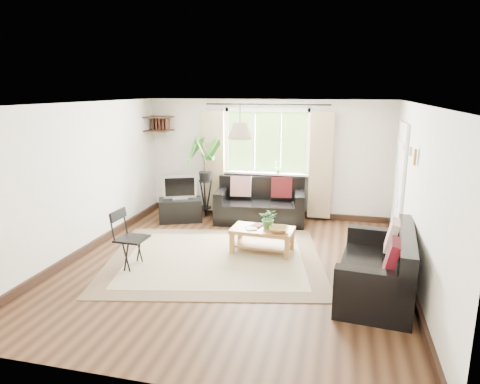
% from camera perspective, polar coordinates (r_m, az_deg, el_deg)
% --- Properties ---
extents(floor, '(5.50, 5.50, 0.00)m').
position_cam_1_polar(floor, '(6.55, -0.84, -9.77)').
color(floor, black).
rests_on(floor, ground).
extents(ceiling, '(5.50, 5.50, 0.00)m').
position_cam_1_polar(ceiling, '(6.02, -0.92, 11.70)').
color(ceiling, white).
rests_on(ceiling, floor).
extents(wall_back, '(5.00, 0.02, 2.40)m').
position_cam_1_polar(wall_back, '(8.82, 3.62, 4.44)').
color(wall_back, white).
rests_on(wall_back, floor).
extents(wall_front, '(5.00, 0.02, 2.40)m').
position_cam_1_polar(wall_front, '(3.70, -11.73, -8.93)').
color(wall_front, white).
rests_on(wall_front, floor).
extents(wall_left, '(0.02, 5.50, 2.40)m').
position_cam_1_polar(wall_left, '(7.21, -20.51, 1.53)').
color(wall_left, white).
rests_on(wall_left, floor).
extents(wall_right, '(0.02, 5.50, 2.40)m').
position_cam_1_polar(wall_right, '(6.07, 22.63, -0.80)').
color(wall_right, white).
rests_on(wall_right, floor).
extents(rug, '(3.80, 3.44, 0.02)m').
position_cam_1_polar(rug, '(6.79, -3.34, -8.83)').
color(rug, beige).
rests_on(rug, floor).
extents(window, '(2.50, 0.16, 2.16)m').
position_cam_1_polar(window, '(8.73, 3.60, 6.67)').
color(window, white).
rests_on(window, wall_back).
extents(door, '(0.06, 0.96, 2.06)m').
position_cam_1_polar(door, '(7.75, 20.45, 0.82)').
color(door, silver).
rests_on(door, wall_right).
extents(corner_shelf, '(0.50, 0.50, 0.34)m').
position_cam_1_polar(corner_shelf, '(9.16, -10.77, 8.93)').
color(corner_shelf, black).
rests_on(corner_shelf, wall_back).
extents(pendant_lamp, '(0.36, 0.36, 0.54)m').
position_cam_1_polar(pendant_lamp, '(6.43, -0.00, 8.70)').
color(pendant_lamp, beige).
rests_on(pendant_lamp, ceiling).
extents(wall_sconce, '(0.12, 0.12, 0.28)m').
position_cam_1_polar(wall_sconce, '(6.25, 22.05, 4.71)').
color(wall_sconce, beige).
rests_on(wall_sconce, wall_right).
extents(sofa_back, '(1.83, 1.05, 0.82)m').
position_cam_1_polar(sofa_back, '(8.51, 2.71, -1.31)').
color(sofa_back, black).
rests_on(sofa_back, floor).
extents(sofa_right, '(1.82, 1.04, 0.82)m').
position_cam_1_polar(sofa_right, '(5.84, 17.68, -9.08)').
color(sofa_right, black).
rests_on(sofa_right, floor).
extents(coffee_table, '(1.02, 0.60, 0.41)m').
position_cam_1_polar(coffee_table, '(6.99, 3.00, -6.45)').
color(coffee_table, brown).
rests_on(coffee_table, floor).
extents(table_plant, '(0.30, 0.26, 0.33)m').
position_cam_1_polar(table_plant, '(6.90, 3.86, -3.51)').
color(table_plant, '#34702D').
rests_on(table_plant, coffee_table).
extents(bowl, '(0.33, 0.33, 0.08)m').
position_cam_1_polar(bowl, '(6.77, 5.22, -5.00)').
color(bowl, olive).
rests_on(bowl, coffee_table).
extents(book_a, '(0.24, 0.27, 0.02)m').
position_cam_1_polar(book_a, '(6.90, 0.79, -4.83)').
color(book_a, white).
rests_on(book_a, coffee_table).
extents(book_b, '(0.22, 0.26, 0.02)m').
position_cam_1_polar(book_b, '(7.07, 1.67, -4.37)').
color(book_b, '#572723').
rests_on(book_b, coffee_table).
extents(tv_stand, '(0.96, 0.76, 0.45)m').
position_cam_1_polar(tv_stand, '(8.69, -7.93, -2.37)').
color(tv_stand, black).
rests_on(tv_stand, floor).
extents(tv, '(0.68, 0.44, 0.50)m').
position_cam_1_polar(tv, '(8.58, -8.03, 0.68)').
color(tv, '#A5A5AA').
rests_on(tv, tv_stand).
extents(palm_stand, '(0.81, 0.81, 1.66)m').
position_cam_1_polar(palm_stand, '(8.81, -4.67, 1.98)').
color(palm_stand, black).
rests_on(palm_stand, floor).
extents(folding_chair, '(0.47, 0.47, 0.87)m').
position_cam_1_polar(folding_chair, '(6.53, -14.20, -6.18)').
color(folding_chair, black).
rests_on(folding_chair, floor).
extents(sill_plant, '(0.14, 0.10, 0.27)m').
position_cam_1_polar(sill_plant, '(8.68, 5.09, 3.37)').
color(sill_plant, '#2D6023').
rests_on(sill_plant, window).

